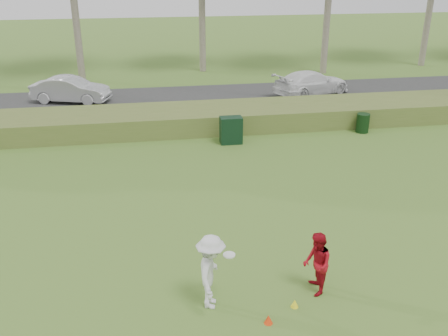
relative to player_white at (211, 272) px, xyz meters
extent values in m
plane|color=#426C24|center=(1.09, 0.75, -0.88)|extent=(120.00, 120.00, 0.00)
cube|color=#506528|center=(1.09, 12.75, -0.43)|extent=(80.00, 3.00, 0.90)
cube|color=#2D2D2D|center=(1.09, 17.75, -0.85)|extent=(80.00, 6.00, 0.06)
imported|color=silver|center=(0.00, 0.00, 0.00)|extent=(0.92, 1.26, 1.76)
cylinder|color=white|center=(0.40, 0.00, 0.39)|extent=(0.27, 0.27, 0.03)
imported|color=#A10D19|center=(2.45, 0.07, -0.12)|extent=(0.66, 0.80, 1.53)
cone|color=#FF390D|center=(1.11, -0.81, -0.78)|extent=(0.19, 0.19, 0.21)
cone|color=yellow|center=(1.82, -0.38, -0.78)|extent=(0.17, 0.17, 0.19)
cube|color=black|center=(2.36, 10.45, -0.31)|extent=(0.91, 0.57, 1.14)
cylinder|color=black|center=(8.43, 10.88, -0.46)|extent=(0.64, 0.64, 0.85)
imported|color=silver|center=(-4.96, 18.13, -0.14)|extent=(4.34, 2.59, 1.35)
imported|color=white|center=(8.30, 17.54, -0.16)|extent=(4.94, 3.40, 1.33)
camera|label=1|loc=(-1.25, -9.06, 6.30)|focal=40.00mm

